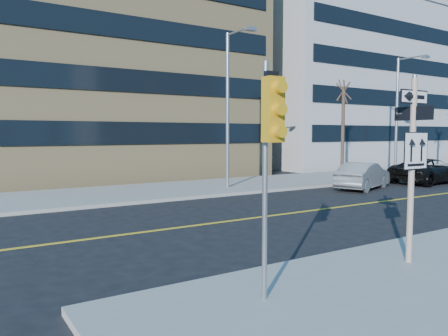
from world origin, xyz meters
TOP-DOWN VIEW (x-y plane):
  - ground at (0.00, 0.00)m, footprint 120.00×120.00m
  - far_sidewalk at (18.00, 12.00)m, footprint 66.00×6.00m
  - road_centerline at (12.00, 4.00)m, footprint 40.00×0.14m
  - sign_pole at (0.00, -2.51)m, footprint 0.92×0.92m
  - traffic_signal at (-4.00, -2.66)m, footprint 0.32×0.45m
  - parked_car_b at (10.25, 7.32)m, footprint 2.91×4.64m
  - parked_car_c at (15.83, 7.13)m, footprint 2.77×5.50m
  - streetlight_a at (4.00, 10.76)m, footprint 0.55×2.25m
  - streetlight_b at (18.00, 10.76)m, footprint 0.55×2.25m
  - street_tree_west at (13.00, 11.30)m, footprint 1.80×1.80m
  - building_brick at (2.00, 25.00)m, footprint 18.00×18.00m
  - building_grey_mid at (24.00, 24.00)m, footprint 20.00×16.00m
  - building_grey_far at (45.00, 27.00)m, footprint 18.00×18.00m

SIDE VIEW (x-z plane):
  - ground at x=0.00m, z-range 0.00..0.00m
  - road_centerline at x=12.00m, z-range 0.00..0.01m
  - far_sidewalk at x=18.00m, z-range 0.00..0.15m
  - parked_car_b at x=10.25m, z-range 0.00..1.44m
  - parked_car_c at x=15.83m, z-range 0.00..1.49m
  - sign_pole at x=0.00m, z-range 0.41..4.47m
  - traffic_signal at x=-4.00m, z-range 1.03..5.03m
  - streetlight_a at x=4.00m, z-range 0.76..8.76m
  - streetlight_b at x=18.00m, z-range 0.76..8.76m
  - street_tree_west at x=13.00m, z-range 2.35..8.70m
  - building_grey_mid at x=24.00m, z-range 0.00..15.00m
  - building_grey_far at x=45.00m, z-range 0.00..16.00m
  - building_brick at x=2.00m, z-range 0.00..18.00m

